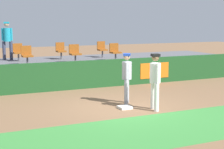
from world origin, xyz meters
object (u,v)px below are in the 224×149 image
at_px(player_runner_visitor, 127,75).
at_px(seat_front_left, 27,54).
at_px(first_base, 125,107).
at_px(seat_back_left, 18,51).
at_px(seat_back_center, 61,50).
at_px(seat_front_right, 115,51).
at_px(seat_front_center, 75,52).
at_px(player_fielder_home, 155,78).
at_px(spectator_hooded, 7,38).
at_px(seat_back_right, 102,48).

distance_m(player_runner_visitor, seat_front_left, 5.38).
relative_size(first_base, seat_back_left, 0.48).
xyz_separation_m(seat_back_center, seat_front_right, (2.16, -1.80, 0.00)).
bearing_deg(seat_front_center, seat_back_center, 93.87).
bearing_deg(seat_back_left, seat_front_center, -38.86).
height_order(seat_back_left, seat_front_right, same).
relative_size(seat_front_center, seat_front_right, 1.00).
bearing_deg(player_fielder_home, spectator_hooded, -147.47).
relative_size(seat_front_right, spectator_hooded, 0.45).
bearing_deg(player_runner_visitor, seat_front_center, -146.21).
distance_m(player_fielder_home, seat_front_left, 6.64).
relative_size(player_fielder_home, player_runner_visitor, 1.04).
bearing_deg(seat_front_left, player_runner_visitor, -63.29).
distance_m(seat_front_center, seat_back_left, 2.87).
bearing_deg(first_base, spectator_hooded, 107.26).
xyz_separation_m(player_fielder_home, spectator_hooded, (-3.23, 8.45, 0.98)).
height_order(player_runner_visitor, seat_front_center, seat_front_center).
height_order(first_base, seat_back_left, seat_back_left).
xyz_separation_m(player_fielder_home, seat_front_left, (-2.81, 6.00, 0.37)).
bearing_deg(first_base, player_runner_visitor, 58.25).
height_order(seat_back_center, seat_front_right, same).
xyz_separation_m(seat_back_left, seat_front_right, (4.28, -1.80, 0.00)).
distance_m(player_fielder_home, seat_front_right, 6.18).
xyz_separation_m(seat_back_center, seat_front_center, (0.12, -1.80, 0.00)).
relative_size(seat_back_right, spectator_hooded, 0.45).
xyz_separation_m(first_base, seat_back_center, (0.05, 7.22, 1.38)).
xyz_separation_m(player_runner_visitor, spectator_hooded, (-2.83, 7.25, 1.02)).
distance_m(seat_front_right, seat_front_left, 4.24).
height_order(seat_front_left, spectator_hooded, spectator_hooded).
height_order(first_base, player_fielder_home, player_fielder_home).
distance_m(seat_front_right, spectator_hooded, 5.30).
relative_size(player_fielder_home, seat_back_right, 2.17).
bearing_deg(seat_front_left, spectator_hooded, 99.78).
relative_size(seat_back_right, seat_front_center, 1.00).
bearing_deg(seat_front_center, seat_back_right, 40.18).
relative_size(first_base, seat_back_center, 0.48).
distance_m(seat_back_center, seat_front_center, 1.80).
height_order(first_base, seat_back_right, seat_back_right).
xyz_separation_m(seat_back_right, seat_back_left, (-4.36, 0.00, 0.00)).
bearing_deg(seat_back_right, seat_front_left, -157.41).
distance_m(player_runner_visitor, seat_back_center, 6.62).
height_order(player_fielder_home, seat_front_center, player_fielder_home).
height_order(seat_front_center, spectator_hooded, spectator_hooded).
bearing_deg(seat_back_right, spectator_hooded, 172.18).
distance_m(player_fielder_home, seat_front_center, 6.05).
xyz_separation_m(player_fielder_home, seat_back_left, (-2.85, 7.80, 0.37)).
relative_size(player_fielder_home, seat_front_right, 2.17).
height_order(player_runner_visitor, seat_back_center, seat_back_center).
bearing_deg(seat_back_center, seat_front_center, -86.13).
xyz_separation_m(seat_back_center, seat_back_left, (-2.11, 0.00, 0.00)).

